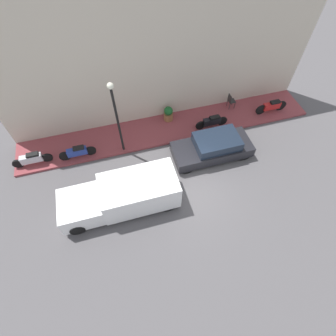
{
  "coord_description": "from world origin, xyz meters",
  "views": [
    {
      "loc": [
        -6.21,
        2.95,
        11.21
      ],
      "look_at": [
        1.06,
        0.89,
        0.6
      ],
      "focal_mm": 28.0,
      "sensor_mm": 36.0,
      "label": 1
    }
  ],
  "objects_px": {
    "motorcycle_black": "(212,121)",
    "potted_plant": "(168,114)",
    "parked_car": "(213,147)",
    "delivery_van": "(122,196)",
    "scooter_silver": "(32,159)",
    "streetlamp": "(116,112)",
    "cafe_chair": "(231,100)",
    "motorcycle_blue": "(77,152)",
    "motorcycle_red": "(272,106)"
  },
  "relations": [
    {
      "from": "scooter_silver",
      "to": "cafe_chair",
      "type": "distance_m",
      "value": 11.65
    },
    {
      "from": "scooter_silver",
      "to": "cafe_chair",
      "type": "relative_size",
      "value": 2.13
    },
    {
      "from": "streetlamp",
      "to": "cafe_chair",
      "type": "bearing_deg",
      "value": -77.37
    },
    {
      "from": "streetlamp",
      "to": "potted_plant",
      "type": "bearing_deg",
      "value": -62.28
    },
    {
      "from": "parked_car",
      "to": "potted_plant",
      "type": "relative_size",
      "value": 4.58
    },
    {
      "from": "delivery_van",
      "to": "potted_plant",
      "type": "bearing_deg",
      "value": -36.37
    },
    {
      "from": "parked_car",
      "to": "potted_plant",
      "type": "height_order",
      "value": "parked_car"
    },
    {
      "from": "scooter_silver",
      "to": "motorcycle_red",
      "type": "relative_size",
      "value": 1.0
    },
    {
      "from": "delivery_van",
      "to": "scooter_silver",
      "type": "bearing_deg",
      "value": 48.87
    },
    {
      "from": "parked_car",
      "to": "cafe_chair",
      "type": "relative_size",
      "value": 4.46
    },
    {
      "from": "parked_car",
      "to": "motorcycle_black",
      "type": "height_order",
      "value": "parked_car"
    },
    {
      "from": "streetlamp",
      "to": "motorcycle_red",
      "type": "bearing_deg",
      "value": -86.88
    },
    {
      "from": "streetlamp",
      "to": "cafe_chair",
      "type": "height_order",
      "value": "streetlamp"
    },
    {
      "from": "motorcycle_red",
      "to": "streetlamp",
      "type": "xyz_separation_m",
      "value": [
        -0.5,
        9.14,
        2.25
      ]
    },
    {
      "from": "parked_car",
      "to": "potted_plant",
      "type": "distance_m",
      "value": 3.51
    },
    {
      "from": "scooter_silver",
      "to": "potted_plant",
      "type": "relative_size",
      "value": 2.18
    },
    {
      "from": "delivery_van",
      "to": "cafe_chair",
      "type": "height_order",
      "value": "delivery_van"
    },
    {
      "from": "cafe_chair",
      "to": "potted_plant",
      "type": "bearing_deg",
      "value": 89.71
    },
    {
      "from": "cafe_chair",
      "to": "motorcycle_blue",
      "type": "bearing_deg",
      "value": 98.76
    },
    {
      "from": "motorcycle_blue",
      "to": "parked_car",
      "type": "bearing_deg",
      "value": -103.73
    },
    {
      "from": "parked_car",
      "to": "scooter_silver",
      "type": "relative_size",
      "value": 2.1
    },
    {
      "from": "delivery_van",
      "to": "streetlamp",
      "type": "bearing_deg",
      "value": -10.09
    },
    {
      "from": "parked_car",
      "to": "motorcycle_blue",
      "type": "xyz_separation_m",
      "value": [
        1.69,
        6.92,
        -0.08
      ]
    },
    {
      "from": "motorcycle_blue",
      "to": "motorcycle_red",
      "type": "bearing_deg",
      "value": -88.11
    },
    {
      "from": "motorcycle_black",
      "to": "delivery_van",
      "type": "bearing_deg",
      "value": 121.61
    },
    {
      "from": "delivery_van",
      "to": "potted_plant",
      "type": "height_order",
      "value": "delivery_van"
    },
    {
      "from": "delivery_van",
      "to": "motorcycle_blue",
      "type": "bearing_deg",
      "value": 27.86
    },
    {
      "from": "motorcycle_red",
      "to": "potted_plant",
      "type": "relative_size",
      "value": 2.18
    },
    {
      "from": "potted_plant",
      "to": "delivery_van",
      "type": "bearing_deg",
      "value": 143.63
    },
    {
      "from": "scooter_silver",
      "to": "streetlamp",
      "type": "bearing_deg",
      "value": -93.49
    },
    {
      "from": "parked_car",
      "to": "delivery_van",
      "type": "relative_size",
      "value": 0.78
    },
    {
      "from": "scooter_silver",
      "to": "motorcycle_black",
      "type": "xyz_separation_m",
      "value": [
        0.01,
        -9.89,
        -0.01
      ]
    },
    {
      "from": "motorcycle_black",
      "to": "potted_plant",
      "type": "height_order",
      "value": "potted_plant"
    },
    {
      "from": "motorcycle_black",
      "to": "parked_car",
      "type": "bearing_deg",
      "value": 159.97
    },
    {
      "from": "scooter_silver",
      "to": "cafe_chair",
      "type": "xyz_separation_m",
      "value": [
        1.27,
        -11.58,
        0.11
      ]
    },
    {
      "from": "delivery_van",
      "to": "motorcycle_black",
      "type": "distance_m",
      "value": 6.83
    },
    {
      "from": "potted_plant",
      "to": "motorcycle_red",
      "type": "bearing_deg",
      "value": -99.89
    },
    {
      "from": "motorcycle_black",
      "to": "streetlamp",
      "type": "height_order",
      "value": "streetlamp"
    },
    {
      "from": "motorcycle_red",
      "to": "streetlamp",
      "type": "height_order",
      "value": "streetlamp"
    },
    {
      "from": "motorcycle_black",
      "to": "cafe_chair",
      "type": "xyz_separation_m",
      "value": [
        1.25,
        -1.69,
        0.13
      ]
    },
    {
      "from": "delivery_van",
      "to": "motorcycle_red",
      "type": "bearing_deg",
      "value": -68.77
    },
    {
      "from": "scooter_silver",
      "to": "potted_plant",
      "type": "distance_m",
      "value": 7.76
    },
    {
      "from": "streetlamp",
      "to": "potted_plant",
      "type": "xyz_separation_m",
      "value": [
        1.57,
        -2.99,
        -2.25
      ]
    },
    {
      "from": "scooter_silver",
      "to": "streetlamp",
      "type": "relative_size",
      "value": 0.46
    },
    {
      "from": "scooter_silver",
      "to": "motorcycle_red",
      "type": "xyz_separation_m",
      "value": [
        0.21,
        -13.81,
        0.01
      ]
    },
    {
      "from": "parked_car",
      "to": "streetlamp",
      "type": "distance_m",
      "value": 5.29
    },
    {
      "from": "parked_car",
      "to": "cafe_chair",
      "type": "distance_m",
      "value": 3.92
    },
    {
      "from": "motorcycle_red",
      "to": "potted_plant",
      "type": "xyz_separation_m",
      "value": [
        1.07,
        6.15,
        0.0
      ]
    },
    {
      "from": "motorcycle_blue",
      "to": "motorcycle_red",
      "type": "height_order",
      "value": "motorcycle_red"
    },
    {
      "from": "motorcycle_blue",
      "to": "streetlamp",
      "type": "height_order",
      "value": "streetlamp"
    }
  ]
}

